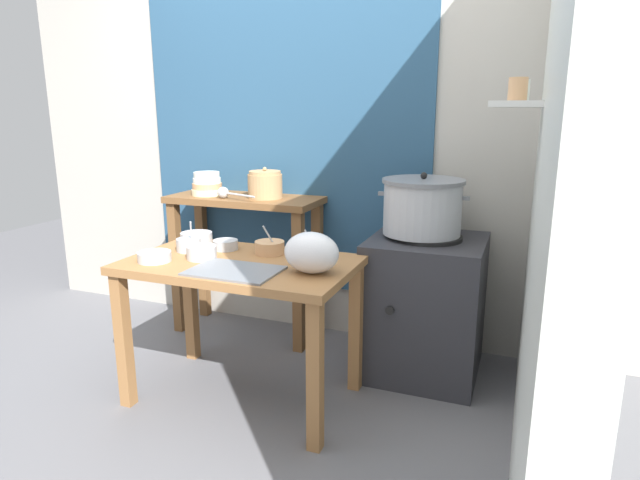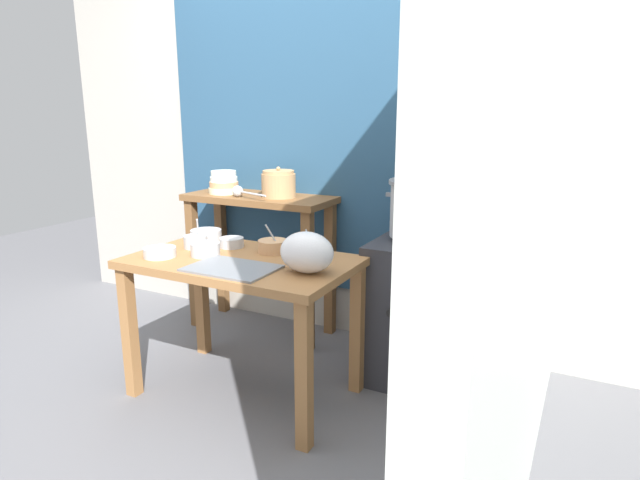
{
  "view_description": "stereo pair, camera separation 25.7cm",
  "coord_description": "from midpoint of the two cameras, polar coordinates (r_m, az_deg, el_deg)",
  "views": [
    {
      "loc": [
        1.32,
        -2.09,
        1.43
      ],
      "look_at": [
        0.41,
        0.24,
        0.82
      ],
      "focal_mm": 30.13,
      "sensor_mm": 36.0,
      "label": 1
    },
    {
      "loc": [
        1.55,
        -1.98,
        1.43
      ],
      "look_at": [
        0.41,
        0.24,
        0.82
      ],
      "focal_mm": 30.13,
      "sensor_mm": 36.0,
      "label": 2
    }
  ],
  "objects": [
    {
      "name": "steamer_pot",
      "position": [
        2.87,
        8.33,
        3.52
      ],
      "size": [
        0.48,
        0.43,
        0.33
      ],
      "color": "#B7BABF",
      "rests_on": "stove_block"
    },
    {
      "name": "prep_bowl_0",
      "position": [
        2.72,
        -19.79,
        -1.66
      ],
      "size": [
        0.16,
        0.16,
        0.05
      ],
      "color": "#B7BABF",
      "rests_on": "prep_table"
    },
    {
      "name": "prep_bowl_1",
      "position": [
        2.63,
        -3.78,
        -1.14
      ],
      "size": [
        0.14,
        0.14,
        0.14
      ],
      "color": "#B7BABF",
      "rests_on": "prep_table"
    },
    {
      "name": "prep_table",
      "position": [
        2.66,
        -11.14,
        -4.5
      ],
      "size": [
        1.1,
        0.66,
        0.72
      ],
      "color": "#9E6B3D",
      "rests_on": "ground"
    },
    {
      "name": "prep_bowl_5",
      "position": [
        2.7,
        -15.15,
        -1.26
      ],
      "size": [
        0.14,
        0.14,
        0.06
      ],
      "color": "#B7BABF",
      "rests_on": "prep_table"
    },
    {
      "name": "serving_tray",
      "position": [
        2.46,
        -12.07,
        -3.26
      ],
      "size": [
        0.4,
        0.28,
        0.01
      ],
      "primitive_type": "cube",
      "color": "slate",
      "rests_on": "prep_table"
    },
    {
      "name": "prep_bowl_2",
      "position": [
        3.02,
        -15.39,
        0.24
      ],
      "size": [
        0.17,
        0.17,
        0.06
      ],
      "color": "#B7BABF",
      "rests_on": "prep_table"
    },
    {
      "name": "wall_back",
      "position": [
        3.41,
        -2.13,
        11.58
      ],
      "size": [
        4.4,
        0.12,
        2.6
      ],
      "color": "#B2ADA3",
      "rests_on": "ground"
    },
    {
      "name": "wall_right",
      "position": [
        2.24,
        20.59,
        9.57
      ],
      "size": [
        0.3,
        3.2,
        2.6
      ],
      "color": "silver",
      "rests_on": "ground"
    },
    {
      "name": "prep_bowl_3",
      "position": [
        2.85,
        -12.57,
        -0.48
      ],
      "size": [
        0.13,
        0.13,
        0.05
      ],
      "color": "#B7BABF",
      "rests_on": "prep_table"
    },
    {
      "name": "bowl_stack_enamel",
      "position": [
        3.51,
        -13.98,
        5.73
      ],
      "size": [
        0.2,
        0.2,
        0.15
      ],
      "color": "beige",
      "rests_on": "back_shelf_table"
    },
    {
      "name": "ground_plane",
      "position": [
        2.87,
        -12.58,
        -16.5
      ],
      "size": [
        9.0,
        9.0,
        0.0
      ],
      "primitive_type": "plane",
      "color": "slate"
    },
    {
      "name": "prep_bowl_4",
      "position": [
        2.72,
        -8.07,
        -0.76
      ],
      "size": [
        0.15,
        0.15,
        0.15
      ],
      "color": "tan",
      "rests_on": "prep_table"
    },
    {
      "name": "back_shelf_table",
      "position": [
        3.45,
        -10.05,
        0.92
      ],
      "size": [
        0.96,
        0.4,
        0.9
      ],
      "color": "brown",
      "rests_on": "ground"
    },
    {
      "name": "ladle",
      "position": [
        3.35,
        -12.28,
        4.91
      ],
      "size": [
        0.3,
        0.13,
        0.07
      ],
      "color": "#B7BABF",
      "rests_on": "back_shelf_table"
    },
    {
      "name": "clay_pot",
      "position": [
        3.32,
        -8.08,
        5.82
      ],
      "size": [
        0.21,
        0.21,
        0.19
      ],
      "color": "tan",
      "rests_on": "back_shelf_table"
    },
    {
      "name": "plastic_bag",
      "position": [
        2.37,
        -4.01,
        -1.39
      ],
      "size": [
        0.25,
        0.19,
        0.19
      ],
      "primitive_type": "ellipsoid",
      "color": "white",
      "rests_on": "prep_table"
    },
    {
      "name": "prep_bowl_6",
      "position": [
        2.86,
        -16.3,
        -0.47
      ],
      "size": [
        0.12,
        0.12,
        0.16
      ],
      "color": "#B7BABF",
      "rests_on": "prep_table"
    },
    {
      "name": "stove_block",
      "position": [
        2.99,
        8.63,
        -6.95
      ],
      "size": [
        0.6,
        0.61,
        0.78
      ],
      "color": "#2D2D33",
      "rests_on": "ground"
    }
  ]
}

